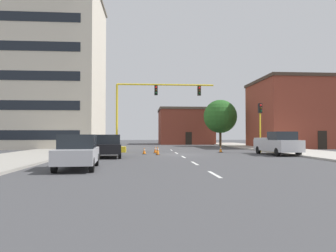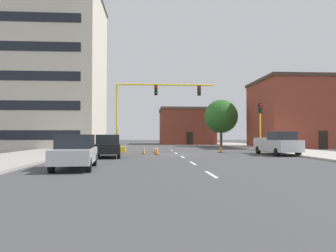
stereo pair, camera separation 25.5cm
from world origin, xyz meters
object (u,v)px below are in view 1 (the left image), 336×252
object	(u,v)px
tree_right_far	(220,116)
traffic_cone_roadside_c	(221,149)
traffic_cone_roadside_b	(144,151)
traffic_signal_gantry	(131,129)
traffic_cone_roadside_d	(158,151)
traffic_cone_roadside_a	(155,150)
sedan_silver_mid_left	(78,151)
traffic_light_pole_right	(260,116)
sedan_black_near_left	(109,146)
pickup_truck_silver	(277,144)

from	to	relation	value
tree_right_far	traffic_cone_roadside_c	world-z (taller)	tree_right_far
traffic_cone_roadside_b	traffic_cone_roadside_c	size ratio (longest dim) A/B	0.94
traffic_signal_gantry	traffic_cone_roadside_c	size ratio (longest dim) A/B	16.56
traffic_signal_gantry	traffic_cone_roadside_d	size ratio (longest dim) A/B	13.81
traffic_cone_roadside_c	tree_right_far	bearing A→B (deg)	76.51
tree_right_far	traffic_cone_roadside_b	bearing A→B (deg)	-120.96
traffic_cone_roadside_a	traffic_cone_roadside_d	distance (m)	2.61
sedan_silver_mid_left	traffic_signal_gantry	bearing A→B (deg)	82.30
traffic_cone_roadside_b	traffic_cone_roadside_c	xyz separation A→B (m)	(7.42, 2.13, 0.02)
traffic_signal_gantry	traffic_cone_roadside_b	size ratio (longest dim) A/B	17.61
traffic_light_pole_right	traffic_cone_roadside_a	xyz separation A→B (m)	(-10.27, -0.44, -3.21)
traffic_signal_gantry	tree_right_far	distance (m)	20.43
traffic_signal_gantry	sedan_black_near_left	world-z (taller)	traffic_signal_gantry
traffic_cone_roadside_a	traffic_cone_roadside_b	world-z (taller)	traffic_cone_roadside_a
sedan_silver_mid_left	traffic_cone_roadside_d	bearing A→B (deg)	67.79
traffic_signal_gantry	pickup_truck_silver	xyz separation A→B (m)	(12.64, -5.32, -1.36)
sedan_silver_mid_left	traffic_light_pole_right	bearing A→B (deg)	43.82
pickup_truck_silver	traffic_cone_roadside_a	world-z (taller)	pickup_truck_silver
sedan_black_near_left	traffic_cone_roadside_d	distance (m)	4.72
traffic_cone_roadside_a	traffic_cone_roadside_b	bearing A→B (deg)	-125.06
traffic_light_pole_right	traffic_cone_roadside_d	xyz separation A→B (m)	(-10.17, -3.05, -3.15)
traffic_signal_gantry	traffic_light_pole_right	size ratio (longest dim) A/B	2.21
traffic_cone_roadside_d	sedan_silver_mid_left	bearing A→B (deg)	-112.21
traffic_cone_roadside_c	sedan_black_near_left	bearing A→B (deg)	-149.58
traffic_light_pole_right	traffic_cone_roadside_a	distance (m)	10.77
traffic_cone_roadside_d	traffic_cone_roadside_c	bearing A→B (deg)	27.44
traffic_signal_gantry	traffic_light_pole_right	world-z (taller)	traffic_signal_gantry
pickup_truck_silver	sedan_black_near_left	xyz separation A→B (m)	(-14.09, -1.87, -0.09)
sedan_silver_mid_left	traffic_cone_roadside_a	distance (m)	14.34
tree_right_far	sedan_silver_mid_left	bearing A→B (deg)	-115.38
sedan_black_near_left	traffic_cone_roadside_a	bearing A→B (deg)	54.70
traffic_signal_gantry	sedan_silver_mid_left	bearing A→B (deg)	-97.70
traffic_cone_roadside_a	traffic_cone_roadside_c	world-z (taller)	same
traffic_signal_gantry	traffic_cone_roadside_b	xyz separation A→B (m)	(1.26, -3.38, -2.04)
traffic_cone_roadside_b	pickup_truck_silver	bearing A→B (deg)	-9.69
traffic_cone_roadside_b	traffic_cone_roadside_a	bearing A→B (deg)	54.94
traffic_signal_gantry	traffic_cone_roadside_d	xyz separation A→B (m)	(2.40, -4.51, -1.96)
tree_right_far	sedan_black_near_left	distance (m)	27.27
traffic_signal_gantry	traffic_cone_roadside_a	world-z (taller)	traffic_signal_gantry
traffic_signal_gantry	traffic_cone_roadside_a	distance (m)	3.60
traffic_cone_roadside_c	traffic_light_pole_right	bearing A→B (deg)	-3.08
traffic_cone_roadside_c	traffic_cone_roadside_d	bearing A→B (deg)	-152.56
sedan_silver_mid_left	traffic_cone_roadside_c	world-z (taller)	sedan_silver_mid_left
sedan_black_near_left	traffic_cone_roadside_d	size ratio (longest dim) A/B	6.03
pickup_truck_silver	traffic_cone_roadside_a	size ratio (longest dim) A/B	8.61
pickup_truck_silver	traffic_cone_roadside_d	world-z (taller)	pickup_truck_silver
traffic_signal_gantry	sedan_silver_mid_left	size ratio (longest dim) A/B	2.29
traffic_cone_roadside_a	pickup_truck_silver	bearing A→B (deg)	-18.32
sedan_black_near_left	traffic_cone_roadside_b	world-z (taller)	sedan_black_near_left
tree_right_far	traffic_cone_roadside_d	size ratio (longest dim) A/B	9.17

